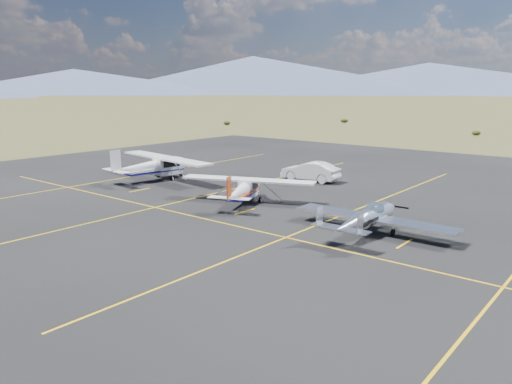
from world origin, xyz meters
TOP-DOWN VIEW (x-y plane):
  - ground at (0.00, 0.00)m, footprint 1600.00×1600.00m
  - apron at (0.00, 7.00)m, footprint 72.00×72.00m
  - aircraft_low_wing at (-2.62, -1.20)m, footprint 6.74×9.44m
  - aircraft_cessna at (-1.35, 8.98)m, footprint 6.98×9.51m
  - aircraft_plain at (0.51, 20.81)m, footprint 7.19×11.89m
  - sedan at (8.94, 10.09)m, footprint 2.26×5.26m

SIDE VIEW (x-z plane):
  - ground at x=0.00m, z-range 0.00..0.00m
  - apron at x=0.00m, z-range -0.01..0.01m
  - sedan at x=8.94m, z-range 0.01..1.70m
  - aircraft_low_wing at x=-2.62m, z-range -0.04..2.02m
  - aircraft_cessna at x=-1.35m, z-range -0.14..2.34m
  - aircraft_plain at x=0.51m, z-range -0.17..2.83m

